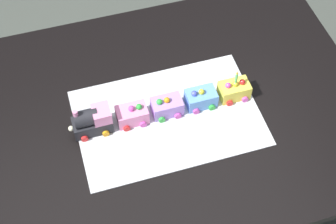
% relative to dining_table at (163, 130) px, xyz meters
% --- Properties ---
extents(ground_plane, '(8.00, 8.00, 0.00)m').
position_rel_dining_table_xyz_m(ground_plane, '(0.00, 0.00, -0.63)').
color(ground_plane, '#474C44').
extents(dining_table, '(1.40, 1.00, 0.74)m').
position_rel_dining_table_xyz_m(dining_table, '(0.00, 0.00, 0.00)').
color(dining_table, black).
rests_on(dining_table, ground).
extents(cake_board, '(0.60, 0.40, 0.00)m').
position_rel_dining_table_xyz_m(cake_board, '(0.01, -0.03, 0.11)').
color(cake_board, silver).
rests_on(cake_board, dining_table).
extents(cake_locomotive, '(0.14, 0.08, 0.12)m').
position_rel_dining_table_xyz_m(cake_locomotive, '(-0.23, -0.01, 0.16)').
color(cake_locomotive, '#232328').
rests_on(cake_locomotive, cake_board).
extents(cake_car_caboose_bubblegum, '(0.10, 0.08, 0.07)m').
position_rel_dining_table_xyz_m(cake_car_caboose_bubblegum, '(-0.10, -0.01, 0.14)').
color(cake_car_caboose_bubblegum, pink).
rests_on(cake_car_caboose_bubblegum, cake_board).
extents(cake_car_tanker_lavender, '(0.10, 0.08, 0.07)m').
position_rel_dining_table_xyz_m(cake_car_tanker_lavender, '(0.01, -0.01, 0.14)').
color(cake_car_tanker_lavender, '#AD84E0').
rests_on(cake_car_tanker_lavender, cake_board).
extents(cake_car_hopper_sky_blue, '(0.10, 0.08, 0.07)m').
position_rel_dining_table_xyz_m(cake_car_hopper_sky_blue, '(0.13, -0.01, 0.14)').
color(cake_car_hopper_sky_blue, '#669EEA').
rests_on(cake_car_hopper_sky_blue, cake_board).
extents(cake_car_flatbed_lemon, '(0.10, 0.08, 0.07)m').
position_rel_dining_table_xyz_m(cake_car_flatbed_lemon, '(0.25, -0.01, 0.14)').
color(cake_car_flatbed_lemon, '#F4E04C').
rests_on(cake_car_flatbed_lemon, cake_board).
extents(birthday_candle, '(0.01, 0.01, 0.05)m').
position_rel_dining_table_xyz_m(birthday_candle, '(0.25, -0.01, 0.21)').
color(birthday_candle, '#66D872').
rests_on(birthday_candle, cake_car_flatbed_lemon).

